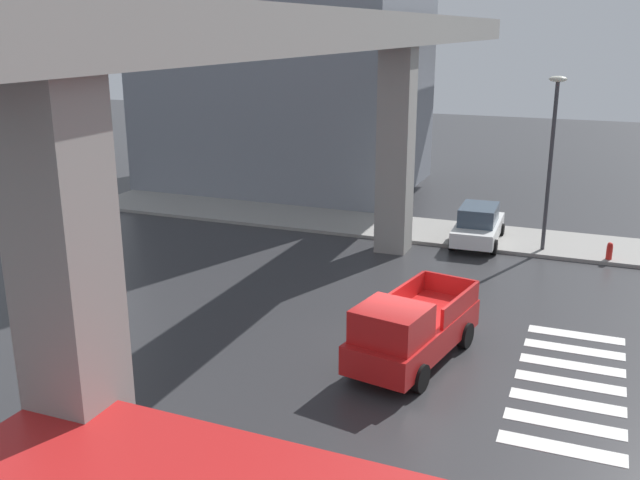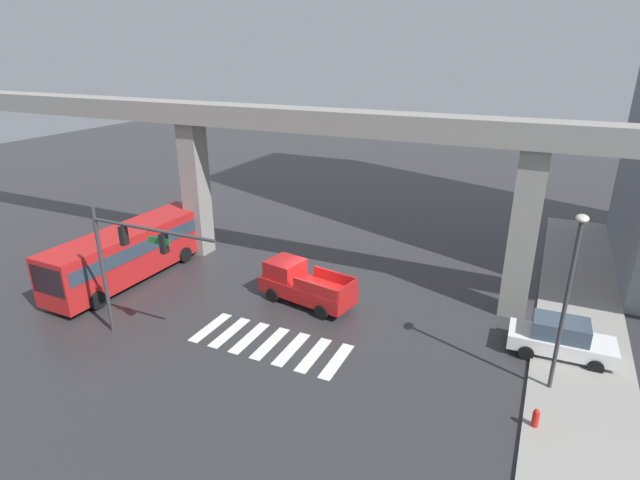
{
  "view_description": "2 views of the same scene",
  "coord_description": "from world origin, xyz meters",
  "px_view_note": "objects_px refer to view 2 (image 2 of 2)",
  "views": [
    {
      "loc": [
        -18.22,
        -4.77,
        9.02
      ],
      "look_at": [
        0.12,
        2.56,
        3.13
      ],
      "focal_mm": 39.94,
      "sensor_mm": 36.0,
      "label": 1
    },
    {
      "loc": [
        10.35,
        -21.48,
        12.59
      ],
      "look_at": [
        -0.29,
        1.4,
        2.9
      ],
      "focal_mm": 28.21,
      "sensor_mm": 36.0,
      "label": 2
    }
  ],
  "objects_px": {
    "city_bus": "(131,249)",
    "fire_hydrant": "(535,419)",
    "pickup_truck": "(303,284)",
    "sedan_white": "(561,338)",
    "traffic_signal_mast": "(128,251)",
    "street_lamp_near_corner": "(569,286)"
  },
  "relations": [
    {
      "from": "pickup_truck",
      "to": "city_bus",
      "type": "bearing_deg",
      "value": -172.45
    },
    {
      "from": "fire_hydrant",
      "to": "city_bus",
      "type": "bearing_deg",
      "value": 170.4
    },
    {
      "from": "city_bus",
      "to": "fire_hydrant",
      "type": "height_order",
      "value": "city_bus"
    },
    {
      "from": "city_bus",
      "to": "traffic_signal_mast",
      "type": "distance_m",
      "value": 7.76
    },
    {
      "from": "sedan_white",
      "to": "fire_hydrant",
      "type": "distance_m",
      "value": 5.4
    },
    {
      "from": "street_lamp_near_corner",
      "to": "fire_hydrant",
      "type": "height_order",
      "value": "street_lamp_near_corner"
    },
    {
      "from": "traffic_signal_mast",
      "to": "sedan_white",
      "type": "bearing_deg",
      "value": 20.88
    },
    {
      "from": "fire_hydrant",
      "to": "traffic_signal_mast",
      "type": "bearing_deg",
      "value": -175.46
    },
    {
      "from": "pickup_truck",
      "to": "city_bus",
      "type": "xyz_separation_m",
      "value": [
        -10.37,
        -1.37,
        0.73
      ]
    },
    {
      "from": "traffic_signal_mast",
      "to": "street_lamp_near_corner",
      "type": "relative_size",
      "value": 0.9
    },
    {
      "from": "sedan_white",
      "to": "street_lamp_near_corner",
      "type": "height_order",
      "value": "street_lamp_near_corner"
    },
    {
      "from": "pickup_truck",
      "to": "traffic_signal_mast",
      "type": "relative_size",
      "value": 0.83
    },
    {
      "from": "traffic_signal_mast",
      "to": "street_lamp_near_corner",
      "type": "distance_m",
      "value": 17.68
    },
    {
      "from": "city_bus",
      "to": "traffic_signal_mast",
      "type": "xyz_separation_m",
      "value": [
        5.23,
        -5.07,
        2.67
      ]
    },
    {
      "from": "sedan_white",
      "to": "fire_hydrant",
      "type": "bearing_deg",
      "value": -97.17
    },
    {
      "from": "pickup_truck",
      "to": "sedan_white",
      "type": "relative_size",
      "value": 1.23
    },
    {
      "from": "street_lamp_near_corner",
      "to": "fire_hydrant",
      "type": "bearing_deg",
      "value": -98.77
    },
    {
      "from": "sedan_white",
      "to": "traffic_signal_mast",
      "type": "distance_m",
      "value": 19.07
    },
    {
      "from": "sedan_white",
      "to": "fire_hydrant",
      "type": "xyz_separation_m",
      "value": [
        -0.67,
        -5.34,
        -0.42
      ]
    },
    {
      "from": "city_bus",
      "to": "street_lamp_near_corner",
      "type": "bearing_deg",
      "value": -2.9
    },
    {
      "from": "sedan_white",
      "to": "pickup_truck",
      "type": "bearing_deg",
      "value": -178.9
    },
    {
      "from": "fire_hydrant",
      "to": "street_lamp_near_corner",
      "type": "bearing_deg",
      "value": 81.23
    }
  ]
}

